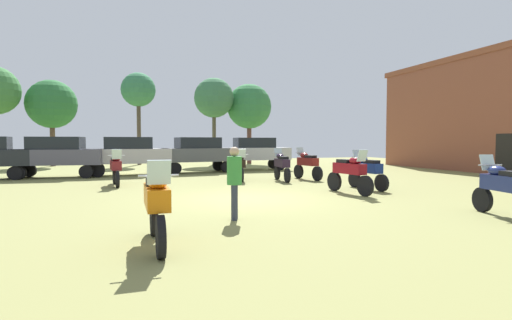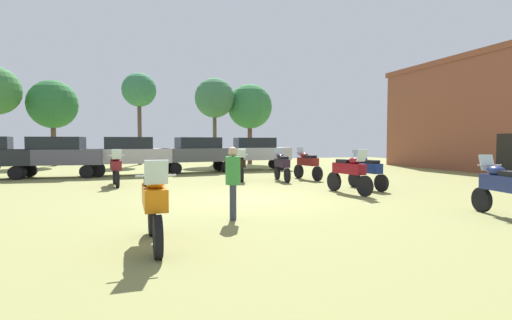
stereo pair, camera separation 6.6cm
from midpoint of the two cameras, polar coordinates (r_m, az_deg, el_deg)
ground_plane at (r=12.01m, az=-1.19°, el=-5.78°), size 44.00×52.00×0.02m
motorcycle_1 at (r=10.70m, az=32.97°, el=-3.39°), size 0.70×2.11×1.45m
motorcycle_2 at (r=13.46m, az=13.77°, el=-1.72°), size 0.67×2.25×1.51m
motorcycle_3 at (r=18.05m, az=7.72°, el=-0.57°), size 0.69×2.10×1.49m
motorcycle_4 at (r=14.83m, az=16.21°, el=-1.46°), size 0.63×2.08×1.45m
motorcycle_5 at (r=16.36m, az=-19.93°, el=-1.08°), size 0.62×2.12×1.48m
motorcycle_8 at (r=6.77m, az=-14.55°, el=-6.19°), size 0.62×2.18×1.50m
motorcycle_9 at (r=17.55m, az=-2.21°, el=-0.70°), size 0.72×2.24×1.45m
motorcycle_10 at (r=17.30m, az=3.95°, el=-0.73°), size 0.62×2.17×1.47m
car_1 at (r=21.34m, az=-18.30°, el=1.01°), size 4.41×2.08×2.00m
car_2 at (r=22.24m, az=-8.47°, el=1.18°), size 4.49×2.31×2.00m
car_4 at (r=23.97m, az=-0.14°, el=1.33°), size 4.37×1.97×2.00m
car_5 at (r=21.24m, az=-27.26°, el=0.83°), size 4.44×2.16×2.00m
person_1 at (r=8.73m, az=-3.21°, el=-2.60°), size 0.43×0.43×1.65m
tree_1 at (r=29.84m, az=-6.09°, el=9.06°), size 3.01×3.01×6.59m
tree_3 at (r=30.80m, az=-16.86°, el=9.77°), size 2.55×2.55×6.95m
tree_5 at (r=31.22m, az=-27.82°, el=7.27°), size 3.42×3.42×6.13m
tree_6 at (r=30.98m, az=-0.86°, el=7.88°), size 3.54×3.54×6.33m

